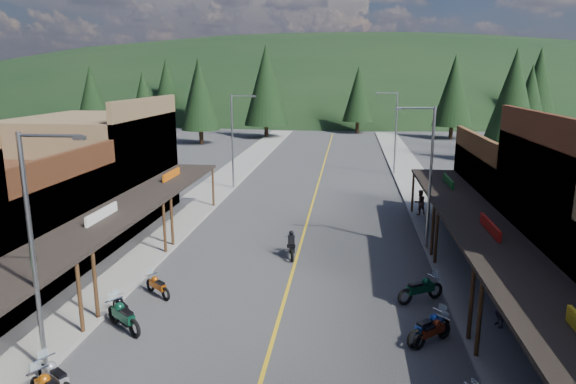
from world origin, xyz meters
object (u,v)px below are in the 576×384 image
(pine_0, at_px, (91,93))
(bike_west_5, at_px, (55,376))
(pine_8, at_px, (144,105))
(pine_11, at_px, (513,98))
(pine_5, at_px, (538,84))
(pine_10, at_px, (200,95))
(shop_east_3, at_px, (534,196))
(rider_on_bike, at_px, (292,246))
(pine_1, at_px, (199,88))
(bike_east_8, at_px, (421,288))
(pine_7, at_px, (167,87))
(bike_east_6, at_px, (432,330))
(pedestrian_east_b, at_px, (420,202))
(pine_9, at_px, (529,102))
(pine_4, at_px, (454,90))
(streetlight_2, at_px, (428,172))
(bike_west_8, at_px, (158,285))
(shop_west_2, at_px, (3,226))
(pine_3, at_px, (358,94))
(bike_west_7, at_px, (122,308))
(bike_west_6, at_px, (123,315))
(bike_east_7, at_px, (429,326))
(streetlight_0, at_px, (36,246))
(pedestrian_east_a, at_px, (501,306))
(shop_west_3, at_px, (97,170))
(pine_2, at_px, (266,85))
(streetlight_3, at_px, (394,129))

(pine_0, height_order, bike_west_5, pine_0)
(pine_8, xyz_separation_m, pine_11, (42.00, -2.00, 1.21))
(pine_5, bearing_deg, pine_10, -157.07)
(shop_east_3, bearing_deg, rider_on_bike, -159.25)
(pine_1, bearing_deg, pine_10, -73.30)
(shop_east_3, height_order, rider_on_bike, shop_east_3)
(pine_5, xyz_separation_m, bike_east_8, (-28.12, -70.92, -7.34))
(pine_7, relative_size, bike_east_6, 6.50)
(shop_east_3, xyz_separation_m, pedestrian_east_b, (-6.13, 3.79, -1.52))
(pine_9, relative_size, pine_11, 0.87)
(pine_4, xyz_separation_m, pedestrian_east_b, (-10.38, -44.91, -6.22))
(rider_on_bike, bearing_deg, pedestrian_east_b, 40.17)
(streetlight_2, height_order, bike_west_8, streetlight_2)
(shop_west_2, relative_size, pine_3, 0.99)
(bike_west_7, bearing_deg, pine_8, 66.61)
(bike_west_6, distance_m, bike_east_7, 11.55)
(pine_4, bearing_deg, pine_0, 178.03)
(pine_10, distance_m, bike_west_6, 54.60)
(streetlight_0, xyz_separation_m, pedestrian_east_a, (15.54, 4.88, -3.44))
(shop_west_3, bearing_deg, pine_7, 105.72)
(rider_on_bike, bearing_deg, pine_2, 91.70)
(bike_west_6, bearing_deg, bike_east_8, -33.71)
(shop_west_3, relative_size, pine_2, 0.78)
(pine_0, height_order, pine_5, pine_5)
(shop_east_3, relative_size, pine_1, 0.87)
(pine_8, xyz_separation_m, pine_10, (4.00, 10.00, 0.81))
(pine_5, relative_size, pine_11, 1.13)
(pine_3, xyz_separation_m, pine_7, (-36.00, 10.00, 0.75))
(pine_2, bearing_deg, pine_3, 29.74)
(shop_west_2, bearing_deg, bike_east_8, -1.81)
(pine_1, height_order, pedestrian_east_a, pine_1)
(streetlight_2, distance_m, bike_west_8, 15.27)
(bike_west_5, xyz_separation_m, rider_on_bike, (5.89, 12.94, 0.02))
(pedestrian_east_b, bearing_deg, pine_4, -129.94)
(pine_5, height_order, pedestrian_east_b, pine_5)
(bike_west_8, bearing_deg, bike_west_5, -144.92)
(bike_west_8, distance_m, bike_east_6, 11.81)
(pine_9, xyz_separation_m, pine_10, (-42.00, 5.00, 0.40))
(pine_0, bearing_deg, rider_on_bike, -54.66)
(pine_4, distance_m, pine_8, 44.74)
(streetlight_3, distance_m, pine_5, 50.08)
(bike_east_7, bearing_deg, streetlight_3, 135.99)
(shop_east_3, height_order, pine_5, pine_5)
(shop_west_2, bearing_deg, bike_east_6, -12.16)
(streetlight_3, relative_size, bike_east_8, 3.52)
(pine_5, height_order, pine_7, pine_5)
(pine_5, distance_m, bike_east_7, 79.89)
(shop_west_3, height_order, bike_west_7, shop_west_3)
(shop_west_2, distance_m, bike_east_8, 19.73)
(pine_3, bearing_deg, bike_east_7, -88.55)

